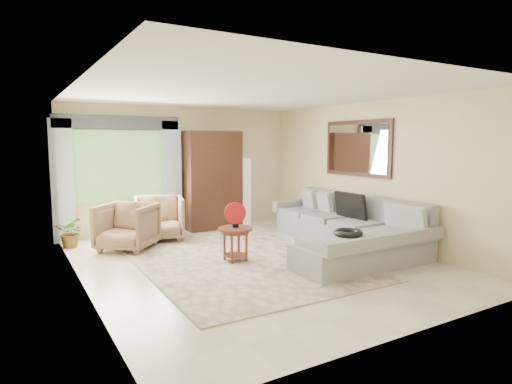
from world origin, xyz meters
TOP-DOWN VIEW (x-y plane):
  - ground at (0.00, 0.00)m, footprint 6.00×6.00m
  - area_rug at (-0.18, 0.10)m, footprint 3.05×4.04m
  - sectional_sofa at (1.78, -0.18)m, footprint 2.30×3.46m
  - tv_screen at (2.05, 0.05)m, footprint 0.14×0.74m
  - garden_hose at (1.00, -1.05)m, footprint 0.43×0.43m
  - coffee_table at (-0.26, 0.13)m, footprint 0.54×0.54m
  - red_disc at (-0.26, 0.13)m, footprint 0.32×0.15m
  - armchair_left at (-1.53, 1.74)m, footprint 1.25×1.25m
  - armchair_right at (-0.81, 2.20)m, footprint 1.11×1.13m
  - potted_plant at (-2.34, 2.44)m, footprint 0.62×0.58m
  - armoire at (0.55, 2.72)m, footprint 1.20×0.55m
  - floor_lamp at (1.35, 2.78)m, footprint 0.24×0.24m
  - window at (-1.35, 2.97)m, footprint 1.80×0.04m
  - curtain_left at (-2.40, 2.88)m, footprint 0.40×0.08m
  - curtain_right at (-0.30, 2.88)m, footprint 0.40×0.08m
  - valance at (-1.35, 2.90)m, footprint 2.40×0.12m
  - wall_mirror at (2.46, 0.35)m, footprint 0.05×1.70m

SIDE VIEW (x-z plane):
  - ground at x=0.00m, z-range 0.00..0.00m
  - area_rug at x=-0.18m, z-range 0.00..0.02m
  - potted_plant at x=-2.34m, z-range 0.00..0.55m
  - sectional_sofa at x=1.78m, z-range -0.17..0.73m
  - coffee_table at x=-0.26m, z-range 0.01..0.56m
  - armchair_left at x=-1.53m, z-range 0.00..0.82m
  - armchair_right at x=-0.81m, z-range 0.00..0.84m
  - garden_hose at x=1.00m, z-range 0.50..0.59m
  - tv_screen at x=2.05m, z-range 0.48..0.96m
  - floor_lamp at x=1.35m, z-range 0.00..1.50m
  - red_disc at x=-0.26m, z-range 0.60..0.94m
  - armoire at x=0.55m, z-range 0.00..2.10m
  - curtain_left at x=-2.40m, z-range 0.00..2.30m
  - curtain_right at x=-0.30m, z-range 0.00..2.30m
  - window at x=-1.35m, z-range 0.70..2.10m
  - wall_mirror at x=2.46m, z-range 1.22..2.27m
  - valance at x=-1.35m, z-range 2.12..2.38m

